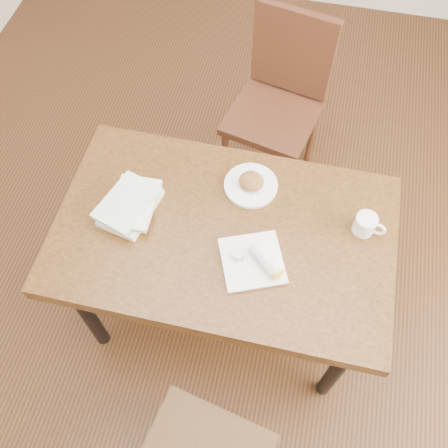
% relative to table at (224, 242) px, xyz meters
% --- Properties ---
extents(ground, '(4.00, 5.00, 0.01)m').
position_rel_table_xyz_m(ground, '(0.00, 0.00, -0.67)').
color(ground, '#472814').
rests_on(ground, ground).
extents(room_walls, '(4.02, 5.02, 2.80)m').
position_rel_table_xyz_m(room_walls, '(0.00, 0.00, 0.97)').
color(room_walls, beige).
rests_on(room_walls, ground).
extents(table, '(1.26, 0.78, 0.75)m').
position_rel_table_xyz_m(table, '(0.00, 0.00, 0.00)').
color(table, brown).
rests_on(table, ground).
extents(chair_far, '(0.50, 0.50, 0.95)m').
position_rel_table_xyz_m(chair_far, '(0.08, 0.94, -0.12)').
color(chair_far, '#462014').
rests_on(chair_far, ground).
extents(plate_scone, '(0.21, 0.21, 0.07)m').
position_rel_table_xyz_m(plate_scone, '(0.06, 0.21, 0.11)').
color(plate_scone, white).
rests_on(plate_scone, table).
extents(coffee_mug, '(0.12, 0.08, 0.08)m').
position_rel_table_xyz_m(coffee_mug, '(0.50, 0.12, 0.13)').
color(coffee_mug, white).
rests_on(coffee_mug, table).
extents(plate_burrito, '(0.28, 0.28, 0.07)m').
position_rel_table_xyz_m(plate_burrito, '(0.14, -0.10, 0.11)').
color(plate_burrito, white).
rests_on(plate_burrito, table).
extents(book_stack, '(0.22, 0.27, 0.06)m').
position_rel_table_xyz_m(book_stack, '(-0.36, 0.02, 0.12)').
color(book_stack, white).
rests_on(book_stack, table).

